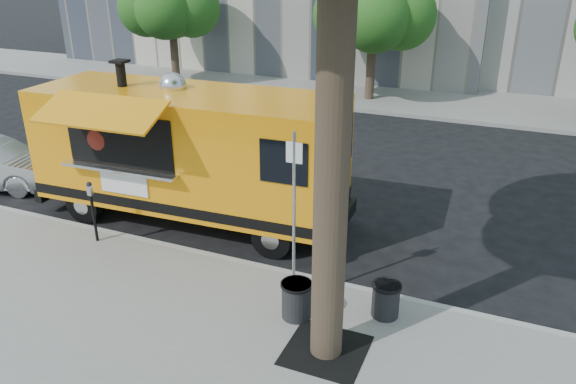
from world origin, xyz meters
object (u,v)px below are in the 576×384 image
at_px(far_tree_b, 374,4).
at_px(parking_meter, 92,205).
at_px(food_truck, 187,151).
at_px(trash_bin_left, 296,299).
at_px(sign_post, 294,207).
at_px(trash_bin_right, 386,299).

relative_size(far_tree_b, parking_meter, 4.12).
relative_size(far_tree_b, food_truck, 0.76).
bearing_deg(trash_bin_left, parking_meter, 170.51).
xyz_separation_m(sign_post, food_truck, (-3.43, 2.12, -0.18)).
relative_size(sign_post, trash_bin_right, 5.03).
distance_m(far_tree_b, parking_meter, 14.48).
xyz_separation_m(food_truck, trash_bin_right, (5.08, -2.12, -1.20)).
relative_size(far_tree_b, trash_bin_right, 9.23).
height_order(far_tree_b, sign_post, far_tree_b).
height_order(far_tree_b, trash_bin_right, far_tree_b).
distance_m(sign_post, trash_bin_right, 2.15).
bearing_deg(trash_bin_right, food_truck, 157.34).
bearing_deg(sign_post, trash_bin_right, -0.14).
distance_m(parking_meter, trash_bin_left, 4.94).
bearing_deg(trash_bin_left, trash_bin_right, 24.21).
height_order(food_truck, trash_bin_right, food_truck).
bearing_deg(trash_bin_right, sign_post, 179.86).
height_order(trash_bin_left, trash_bin_right, trash_bin_left).
xyz_separation_m(far_tree_b, parking_meter, (-2.00, -14.05, -2.85)).
distance_m(sign_post, trash_bin_left, 1.52).
bearing_deg(trash_bin_right, far_tree_b, 106.43).
bearing_deg(parking_meter, trash_bin_right, -1.88).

